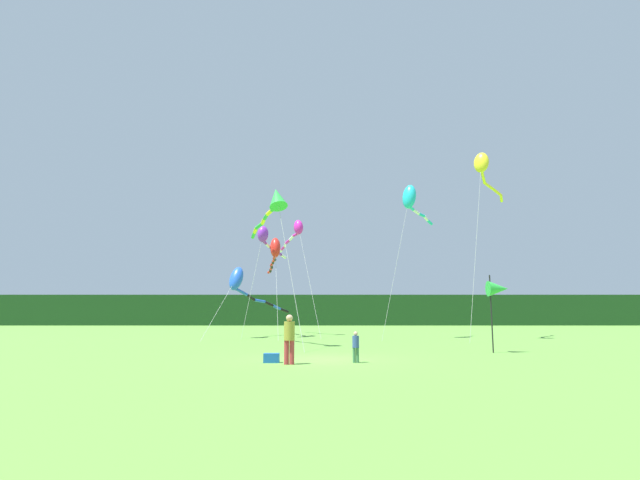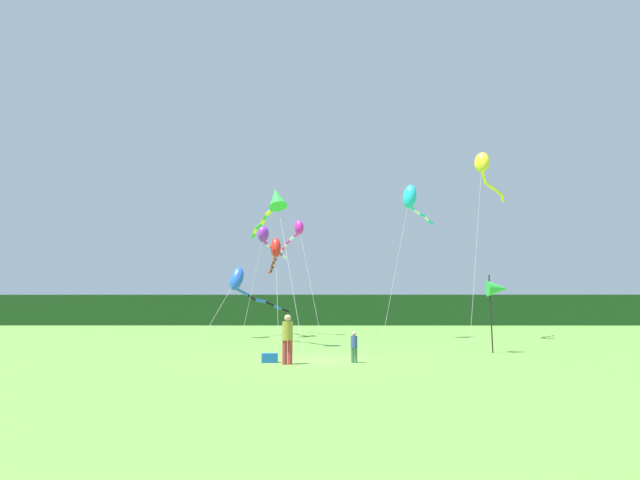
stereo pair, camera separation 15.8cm
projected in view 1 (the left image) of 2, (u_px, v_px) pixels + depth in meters
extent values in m
plane|color=#5B9338|center=(320.00, 359.00, 18.46)|extent=(120.00, 120.00, 0.00)
cube|color=#193D19|center=(320.00, 310.00, 63.27)|extent=(108.00, 2.69, 3.88)
cylinder|color=#B23338|center=(286.00, 352.00, 16.78)|extent=(0.17, 0.17, 0.81)
cylinder|color=#B23338|center=(291.00, 352.00, 16.78)|extent=(0.17, 0.17, 0.81)
cylinder|color=olive|center=(289.00, 331.00, 16.88)|extent=(0.37, 0.37, 0.64)
sphere|color=tan|center=(289.00, 318.00, 16.95)|extent=(0.24, 0.24, 0.24)
cylinder|color=#3F724C|center=(354.00, 355.00, 17.32)|extent=(0.11, 0.11, 0.52)
cylinder|color=#3F724C|center=(357.00, 355.00, 17.32)|extent=(0.11, 0.11, 0.52)
cylinder|color=#334C8C|center=(355.00, 342.00, 17.39)|extent=(0.24, 0.24, 0.41)
sphere|color=tan|center=(355.00, 334.00, 17.43)|extent=(0.15, 0.15, 0.15)
cube|color=#1959B2|center=(271.00, 358.00, 17.32)|extent=(0.56, 0.33, 0.33)
cylinder|color=black|center=(491.00, 313.00, 21.62)|extent=(0.06, 0.06, 3.42)
cone|color=green|center=(498.00, 289.00, 21.78)|extent=(0.90, 0.70, 0.70)
cylinder|color=#B2B2B2|center=(276.00, 291.00, 32.66)|extent=(0.66, 4.14, 6.35)
ellipsoid|color=red|center=(275.00, 248.00, 35.15)|extent=(0.94, 1.49, 1.77)
cylinder|color=red|center=(274.00, 257.00, 35.29)|extent=(0.33, 0.57, 0.30)
cylinder|color=black|center=(274.00, 259.00, 35.75)|extent=(0.24, 0.52, 0.25)
cylinder|color=red|center=(274.00, 260.00, 36.22)|extent=(0.37, 0.55, 0.25)
cylinder|color=black|center=(273.00, 262.00, 36.67)|extent=(0.28, 0.55, 0.29)
cylinder|color=red|center=(272.00, 264.00, 37.12)|extent=(0.38, 0.58, 0.32)
cylinder|color=black|center=(271.00, 266.00, 37.58)|extent=(0.20, 0.54, 0.33)
cylinder|color=red|center=(271.00, 268.00, 38.04)|extent=(0.34, 0.56, 0.28)
cylinder|color=black|center=(270.00, 270.00, 38.50)|extent=(0.28, 0.57, 0.33)
cylinder|color=red|center=(269.00, 272.00, 38.95)|extent=(0.38, 0.55, 0.26)
cylinder|color=#B2B2B2|center=(289.00, 268.00, 23.62)|extent=(1.60, 3.02, 7.73)
cone|color=green|center=(277.00, 198.00, 25.66)|extent=(1.47, 1.62, 1.41)
cylinder|color=green|center=(274.00, 208.00, 25.88)|extent=(0.52, 0.71, 0.30)
cylinder|color=yellow|center=(269.00, 212.00, 26.45)|extent=(0.50, 0.72, 0.30)
cylinder|color=green|center=(266.00, 217.00, 27.04)|extent=(0.42, 0.73, 0.32)
cylinder|color=yellow|center=(263.00, 221.00, 27.65)|extent=(0.39, 0.74, 0.34)
cylinder|color=green|center=(259.00, 226.00, 28.21)|extent=(0.61, 0.69, 0.38)
cylinder|color=yellow|center=(255.00, 230.00, 28.76)|extent=(0.39, 0.74, 0.34)
cylinder|color=green|center=(253.00, 235.00, 29.37)|extent=(0.41, 0.76, 0.40)
cylinder|color=#B2B2B2|center=(252.00, 284.00, 32.73)|extent=(1.09, 2.00, 7.17)
ellipsoid|color=purple|center=(263.00, 234.00, 34.22)|extent=(1.11, 1.25, 1.30)
cylinder|color=purple|center=(264.00, 242.00, 34.39)|extent=(0.36, 0.61, 0.33)
cylinder|color=white|center=(267.00, 245.00, 34.87)|extent=(0.39, 0.62, 0.35)
cylinder|color=purple|center=(271.00, 248.00, 35.30)|extent=(0.53, 0.59, 0.37)
cylinder|color=white|center=(276.00, 251.00, 35.71)|extent=(0.46, 0.61, 0.34)
cylinder|color=purple|center=(279.00, 254.00, 36.16)|extent=(0.38, 0.61, 0.31)
cylinder|color=white|center=(283.00, 256.00, 36.61)|extent=(0.49, 0.60, 0.35)
cylinder|color=#B2B2B2|center=(308.00, 279.00, 34.79)|extent=(1.75, 4.30, 8.21)
ellipsoid|color=#E026B2|center=(298.00, 227.00, 37.49)|extent=(1.08, 1.35, 1.38)
cylinder|color=#E026B2|center=(296.00, 234.00, 37.72)|extent=(0.59, 0.74, 0.29)
cylinder|color=white|center=(291.00, 238.00, 38.32)|extent=(0.53, 0.80, 0.42)
cylinder|color=#E026B2|center=(287.00, 242.00, 38.93)|extent=(0.56, 0.78, 0.39)
cylinder|color=white|center=(285.00, 245.00, 39.58)|extent=(0.34, 0.79, 0.33)
cylinder|color=#E026B2|center=(283.00, 248.00, 40.25)|extent=(0.49, 0.80, 0.38)
cylinder|color=white|center=(280.00, 251.00, 40.88)|extent=(0.51, 0.81, 0.44)
cylinder|color=#E026B2|center=(277.00, 254.00, 41.51)|extent=(0.53, 0.76, 0.29)
cylinder|color=#B2B2B2|center=(476.00, 246.00, 30.22)|extent=(2.21, 2.98, 11.62)
ellipsoid|color=yellow|center=(481.00, 163.00, 32.52)|extent=(1.34, 1.32, 1.53)
cylinder|color=yellow|center=(482.00, 174.00, 32.80)|extent=(0.53, 0.87, 0.36)
cylinder|color=yellow|center=(483.00, 180.00, 33.52)|extent=(0.56, 0.89, 0.45)
cylinder|color=yellow|center=(487.00, 185.00, 34.16)|extent=(0.73, 0.76, 0.31)
cylinder|color=yellow|center=(492.00, 189.00, 34.75)|extent=(0.71, 0.77, 0.29)
cylinder|color=yellow|center=(497.00, 193.00, 35.29)|extent=(0.81, 0.72, 0.44)
cylinder|color=yellow|center=(501.00, 198.00, 35.90)|extent=(0.52, 0.90, 0.46)
cylinder|color=#B2B2B2|center=(219.00, 308.00, 31.36)|extent=(1.49, 3.63, 4.04)
ellipsoid|color=blue|center=(236.00, 279.00, 33.44)|extent=(1.40, 1.74, 1.96)
cylinder|color=blue|center=(241.00, 292.00, 33.80)|extent=(0.80, 1.14, 0.55)
cylinder|color=black|center=(250.00, 297.00, 34.77)|extent=(0.60, 1.21, 0.53)
cylinder|color=blue|center=(259.00, 301.00, 35.75)|extent=(0.82, 1.08, 0.32)
cylinder|color=black|center=(268.00, 304.00, 36.71)|extent=(0.69, 1.17, 0.46)
cylinder|color=blue|center=(276.00, 307.00, 37.70)|extent=(0.69, 1.17, 0.45)
cylinder|color=black|center=(284.00, 310.00, 38.69)|extent=(0.74, 1.14, 0.41)
cylinder|color=#B2B2B2|center=(396.00, 265.00, 31.83)|extent=(2.38, 2.33, 9.63)
ellipsoid|color=#1EB7CC|center=(409.00, 197.00, 33.67)|extent=(1.48, 1.48, 1.86)
cylinder|color=#1EB7CC|center=(411.00, 208.00, 33.80)|extent=(0.53, 0.64, 0.31)
cylinder|color=white|center=(416.00, 212.00, 34.23)|extent=(0.63, 0.60, 0.39)
cylinder|color=#1EB7CC|center=(421.00, 215.00, 34.60)|extent=(0.62, 0.56, 0.30)
cylinder|color=white|center=(425.00, 218.00, 35.03)|extent=(0.52, 0.67, 0.38)
cylinder|color=#1EB7CC|center=(429.00, 222.00, 35.47)|extent=(0.60, 0.63, 0.40)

